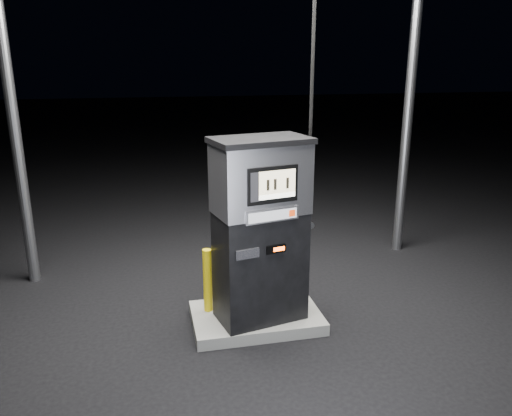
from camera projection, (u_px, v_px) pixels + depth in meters
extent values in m
plane|color=black|center=(256.00, 323.00, 6.34)|extent=(80.00, 80.00, 0.00)
cube|color=slate|center=(256.00, 318.00, 6.32)|extent=(1.60, 1.00, 0.15)
cylinder|color=gray|center=(15.00, 132.00, 6.94)|extent=(0.16, 0.16, 4.50)
cylinder|color=gray|center=(407.00, 121.00, 8.19)|extent=(0.16, 0.16, 4.50)
cube|color=black|center=(260.00, 266.00, 6.02)|extent=(1.13, 0.80, 1.35)
cube|color=silver|center=(260.00, 178.00, 5.71)|extent=(1.16, 0.82, 0.81)
cube|color=black|center=(261.00, 140.00, 5.58)|extent=(1.21, 0.87, 0.07)
cube|color=black|center=(273.00, 185.00, 5.43)|extent=(0.60, 0.16, 0.41)
cube|color=beige|center=(277.00, 182.00, 5.43)|extent=(0.44, 0.10, 0.26)
cube|color=white|center=(277.00, 196.00, 5.47)|extent=(0.44, 0.10, 0.05)
cube|color=silver|center=(272.00, 215.00, 5.53)|extent=(0.64, 0.17, 0.15)
cube|color=#9B9EA2|center=(273.00, 216.00, 5.52)|extent=(0.58, 0.13, 0.11)
cube|color=#BF340C|center=(292.00, 213.00, 5.61)|extent=(0.07, 0.02, 0.08)
cube|color=black|center=(276.00, 249.00, 5.68)|extent=(0.24, 0.07, 0.10)
cube|color=#E7460B|center=(279.00, 249.00, 5.68)|extent=(0.14, 0.03, 0.05)
cube|color=black|center=(247.00, 254.00, 5.53)|extent=(0.28, 0.09, 0.11)
cube|color=black|center=(302.00, 224.00, 6.11)|extent=(0.15, 0.21, 0.27)
cylinder|color=gray|center=(307.00, 223.00, 6.14)|extent=(0.12, 0.25, 0.08)
cylinder|color=black|center=(312.00, 71.00, 5.56)|extent=(0.05, 0.05, 3.36)
cylinder|color=yellow|center=(208.00, 280.00, 6.24)|extent=(0.11, 0.11, 0.82)
cylinder|color=yellow|center=(296.00, 271.00, 6.39)|extent=(0.14, 0.14, 0.94)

